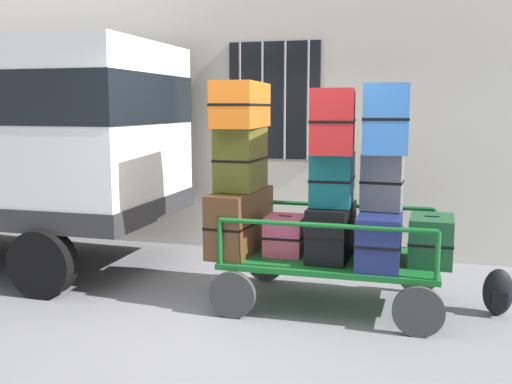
{
  "coord_description": "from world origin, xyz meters",
  "views": [
    {
      "loc": [
        1.39,
        -4.91,
        1.92
      ],
      "look_at": [
        -0.1,
        0.51,
        1.09
      ],
      "focal_mm": 40.31,
      "sensor_mm": 36.0,
      "label": 1
    }
  ],
  "objects_px": {
    "suitcase_center_top": "(334,121)",
    "luggage_cart": "(331,266)",
    "suitcase_center_middle": "(333,178)",
    "suitcase_midright_middle": "(382,182)",
    "suitcase_midleft_bottom": "(285,235)",
    "suitcase_midright_top": "(384,119)",
    "suitcase_left_middle": "(241,159)",
    "suitcase_left_top": "(242,105)",
    "backpack": "(498,292)",
    "suitcase_center_bottom": "(332,231)",
    "suitcase_right_bottom": "(431,240)",
    "suitcase_left_bottom": "(240,221)",
    "suitcase_midright_bottom": "(380,236)"
  },
  "relations": [
    {
      "from": "suitcase_center_middle",
      "to": "suitcase_midleft_bottom",
      "type": "bearing_deg",
      "value": 178.6
    },
    {
      "from": "suitcase_left_bottom",
      "to": "suitcase_center_top",
      "type": "relative_size",
      "value": 1.0
    },
    {
      "from": "suitcase_left_bottom",
      "to": "suitcase_center_bottom",
      "type": "relative_size",
      "value": 1.28
    },
    {
      "from": "suitcase_center_bottom",
      "to": "suitcase_midright_top",
      "type": "relative_size",
      "value": 0.98
    },
    {
      "from": "suitcase_midright_bottom",
      "to": "backpack",
      "type": "xyz_separation_m",
      "value": [
        1.08,
        0.16,
        -0.51
      ]
    },
    {
      "from": "suitcase_left_middle",
      "to": "suitcase_midright_middle",
      "type": "height_order",
      "value": "suitcase_left_middle"
    },
    {
      "from": "suitcase_midright_middle",
      "to": "suitcase_left_top",
      "type": "bearing_deg",
      "value": 178.07
    },
    {
      "from": "suitcase_midright_top",
      "to": "suitcase_left_bottom",
      "type": "bearing_deg",
      "value": -179.2
    },
    {
      "from": "suitcase_left_top",
      "to": "suitcase_midright_middle",
      "type": "relative_size",
      "value": 1.9
    },
    {
      "from": "suitcase_left_bottom",
      "to": "suitcase_center_middle",
      "type": "bearing_deg",
      "value": 0.26
    },
    {
      "from": "suitcase_right_bottom",
      "to": "suitcase_left_bottom",
      "type": "bearing_deg",
      "value": -179.11
    },
    {
      "from": "suitcase_center_middle",
      "to": "suitcase_midright_middle",
      "type": "height_order",
      "value": "suitcase_midright_middle"
    },
    {
      "from": "luggage_cart",
      "to": "suitcase_midright_middle",
      "type": "xyz_separation_m",
      "value": [
        0.46,
        -0.02,
        0.84
      ]
    },
    {
      "from": "suitcase_midright_bottom",
      "to": "suitcase_right_bottom",
      "type": "bearing_deg",
      "value": 3.63
    },
    {
      "from": "suitcase_center_top",
      "to": "suitcase_midright_top",
      "type": "height_order",
      "value": "suitcase_midright_top"
    },
    {
      "from": "suitcase_center_top",
      "to": "suitcase_midright_middle",
      "type": "relative_size",
      "value": 1.89
    },
    {
      "from": "suitcase_left_top",
      "to": "suitcase_midright_bottom",
      "type": "height_order",
      "value": "suitcase_left_top"
    },
    {
      "from": "suitcase_midleft_bottom",
      "to": "suitcase_center_middle",
      "type": "xyz_separation_m",
      "value": [
        0.46,
        -0.01,
        0.58
      ]
    },
    {
      "from": "suitcase_midright_bottom",
      "to": "suitcase_midright_top",
      "type": "distance_m",
      "value": 1.09
    },
    {
      "from": "backpack",
      "to": "suitcase_midright_bottom",
      "type": "bearing_deg",
      "value": -171.58
    },
    {
      "from": "luggage_cart",
      "to": "suitcase_midright_bottom",
      "type": "height_order",
      "value": "suitcase_midright_bottom"
    },
    {
      "from": "suitcase_midleft_bottom",
      "to": "suitcase_center_top",
      "type": "relative_size",
      "value": 0.42
    },
    {
      "from": "suitcase_midleft_bottom",
      "to": "backpack",
      "type": "height_order",
      "value": "suitcase_midleft_bottom"
    },
    {
      "from": "suitcase_left_top",
      "to": "backpack",
      "type": "distance_m",
      "value": 3.0
    },
    {
      "from": "suitcase_left_bottom",
      "to": "suitcase_left_top",
      "type": "distance_m",
      "value": 1.15
    },
    {
      "from": "suitcase_midright_bottom",
      "to": "backpack",
      "type": "relative_size",
      "value": 2.37
    },
    {
      "from": "suitcase_center_top",
      "to": "luggage_cart",
      "type": "bearing_deg",
      "value": 90.0
    },
    {
      "from": "backpack",
      "to": "suitcase_left_top",
      "type": "bearing_deg",
      "value": -177.72
    },
    {
      "from": "suitcase_midleft_bottom",
      "to": "suitcase_center_bottom",
      "type": "height_order",
      "value": "suitcase_center_bottom"
    },
    {
      "from": "suitcase_midright_top",
      "to": "suitcase_left_middle",
      "type": "bearing_deg",
      "value": 179.4
    },
    {
      "from": "suitcase_left_top",
      "to": "suitcase_center_middle",
      "type": "distance_m",
      "value": 1.15
    },
    {
      "from": "suitcase_center_bottom",
      "to": "luggage_cart",
      "type": "bearing_deg",
      "value": 90.0
    },
    {
      "from": "suitcase_midleft_bottom",
      "to": "suitcase_left_top",
      "type": "bearing_deg",
      "value": 174.29
    },
    {
      "from": "suitcase_left_top",
      "to": "suitcase_left_middle",
      "type": "bearing_deg",
      "value": -90.0
    },
    {
      "from": "luggage_cart",
      "to": "backpack",
      "type": "height_order",
      "value": "luggage_cart"
    },
    {
      "from": "suitcase_midright_bottom",
      "to": "suitcase_midright_top",
      "type": "height_order",
      "value": "suitcase_midright_top"
    },
    {
      "from": "suitcase_center_top",
      "to": "suitcase_midright_bottom",
      "type": "xyz_separation_m",
      "value": [
        0.46,
        -0.01,
        -1.07
      ]
    },
    {
      "from": "suitcase_midright_top",
      "to": "suitcase_midright_middle",
      "type": "bearing_deg",
      "value": -90.0
    },
    {
      "from": "suitcase_right_bottom",
      "to": "suitcase_left_top",
      "type": "bearing_deg",
      "value": 178.97
    },
    {
      "from": "luggage_cart",
      "to": "suitcase_center_bottom",
      "type": "relative_size",
      "value": 2.62
    },
    {
      "from": "suitcase_left_bottom",
      "to": "suitcase_midleft_bottom",
      "type": "xyz_separation_m",
      "value": [
        0.46,
        0.02,
        -0.12
      ]
    },
    {
      "from": "suitcase_center_middle",
      "to": "backpack",
      "type": "distance_m",
      "value": 1.86
    },
    {
      "from": "suitcase_center_bottom",
      "to": "suitcase_center_top",
      "type": "xyz_separation_m",
      "value": [
        0.0,
        0.01,
        1.05
      ]
    },
    {
      "from": "suitcase_midright_top",
      "to": "suitcase_right_bottom",
      "type": "distance_m",
      "value": 1.2
    },
    {
      "from": "suitcase_midleft_bottom",
      "to": "backpack",
      "type": "relative_size",
      "value": 0.96
    },
    {
      "from": "suitcase_center_middle",
      "to": "suitcase_right_bottom",
      "type": "xyz_separation_m",
      "value": [
        0.91,
        0.02,
        -0.54
      ]
    },
    {
      "from": "suitcase_left_bottom",
      "to": "suitcase_center_top",
      "type": "distance_m",
      "value": 1.35
    },
    {
      "from": "suitcase_center_bottom",
      "to": "suitcase_midright_top",
      "type": "height_order",
      "value": "suitcase_midright_top"
    },
    {
      "from": "suitcase_left_bottom",
      "to": "suitcase_midright_bottom",
      "type": "xyz_separation_m",
      "value": [
        1.37,
        -0.0,
        -0.07
      ]
    },
    {
      "from": "suitcase_midleft_bottom",
      "to": "suitcase_center_top",
      "type": "distance_m",
      "value": 1.21
    }
  ]
}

